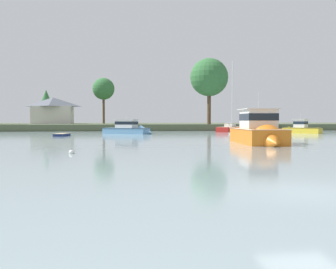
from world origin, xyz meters
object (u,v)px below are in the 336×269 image
Objects in this scene: cruiser_skyblue at (131,130)px; cruiser_orange at (260,135)px; mooring_buoy_white at (72,153)px; dinghy_grey at (237,134)px; cruiser_yellow at (298,130)px; sailboat_red at (231,130)px; dinghy_navy at (62,135)px.

cruiser_orange is at bearing -68.17° from cruiser_skyblue.
cruiser_skyblue is at bearing 81.49° from mooring_buoy_white.
dinghy_grey is 12.91m from cruiser_yellow.
cruiser_orange is 0.76× the size of sailboat_red.
sailboat_red is at bearing 77.20° from cruiser_orange.
cruiser_orange is at bearing -102.80° from sailboat_red.
mooring_buoy_white is (-25.28, -45.86, -0.22)m from sailboat_red.
cruiser_skyblue is 21.75m from sailboat_red.
cruiser_orange is 29.82m from dinghy_navy.
cruiser_orange reaches higher than cruiser_skyblue.
cruiser_orange reaches higher than mooring_buoy_white.
dinghy_grey reaches higher than mooring_buoy_white.
mooring_buoy_white is at bearing -124.36° from dinghy_grey.
sailboat_red is (2.99, 13.27, 0.17)m from dinghy_grey.
sailboat_red is 52.37m from mooring_buoy_white.
cruiser_yellow is at bearing 10.36° from dinghy_navy.
cruiser_orange reaches higher than cruiser_yellow.
cruiser_skyblue is 17.31m from dinghy_grey.
cruiser_orange is 24.62m from dinghy_grey.
dinghy_grey is 13.61m from sailboat_red.
dinghy_navy is 34.03m from sailboat_red.
cruiser_skyblue is at bearing 36.42° from dinghy_navy.
mooring_buoy_white is (4.51, -29.43, -0.07)m from dinghy_navy.
cruiser_yellow reaches higher than dinghy_grey.
cruiser_yellow reaches higher than mooring_buoy_white.
cruiser_skyblue reaches higher than dinghy_grey.
sailboat_red reaches higher than cruiser_orange.
sailboat_red reaches higher than cruiser_skyblue.
sailboat_red is at bearing 134.95° from cruiser_yellow.
mooring_buoy_white is at bearing -98.51° from cruiser_skyblue.
mooring_buoy_white is at bearing -118.86° from sailboat_red.
cruiser_orange is (11.30, -28.22, 0.24)m from cruiser_skyblue.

